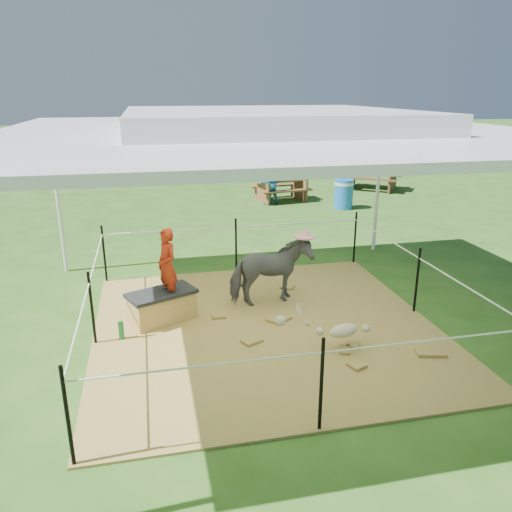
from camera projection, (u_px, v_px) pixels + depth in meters
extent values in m
plane|color=#2D5919|center=(265.00, 328.00, 6.90)|extent=(90.00, 90.00, 0.00)
cube|color=brown|center=(265.00, 327.00, 6.89)|extent=(4.60, 4.60, 0.03)
cylinder|color=silver|center=(58.00, 200.00, 8.66)|extent=(0.07, 0.07, 2.60)
cylinder|color=silver|center=(378.00, 187.00, 9.87)|extent=(0.07, 0.07, 2.60)
cube|color=white|center=(267.00, 132.00, 6.06)|extent=(6.30, 6.30, 0.08)
cube|color=white|center=(267.00, 119.00, 6.01)|extent=(3.30, 3.30, 0.22)
cylinder|color=black|center=(104.00, 254.00, 8.37)|extent=(0.04, 0.04, 1.00)
cylinder|color=black|center=(236.00, 246.00, 8.82)|extent=(0.04, 0.04, 1.00)
cylinder|color=black|center=(355.00, 238.00, 9.28)|extent=(0.04, 0.04, 1.00)
cylinder|color=black|center=(92.00, 309.00, 6.28)|extent=(0.04, 0.04, 1.00)
cylinder|color=black|center=(417.00, 281.00, 7.20)|extent=(0.04, 0.04, 1.00)
cylinder|color=black|center=(68.00, 418.00, 4.20)|extent=(0.04, 0.04, 1.00)
cylinder|color=black|center=(321.00, 386.00, 4.65)|extent=(0.04, 0.04, 1.00)
cylinder|color=white|center=(236.00, 227.00, 8.71)|extent=(4.50, 0.02, 0.02)
cylinder|color=white|center=(323.00, 353.00, 4.54)|extent=(4.50, 0.02, 0.02)
cylinder|color=white|center=(419.00, 258.00, 7.08)|extent=(0.02, 4.50, 0.02)
cylinder|color=white|center=(89.00, 283.00, 6.17)|extent=(0.02, 4.50, 0.02)
cube|color=#AE813F|center=(162.00, 307.00, 6.99)|extent=(0.97, 0.75, 0.39)
cube|color=black|center=(161.00, 293.00, 6.93)|extent=(1.05, 0.82, 0.05)
imported|color=#B72611|center=(167.00, 259.00, 6.79)|extent=(0.38, 0.45, 1.05)
cylinder|color=#186F2E|center=(121.00, 330.00, 6.49)|extent=(0.09, 0.09, 0.24)
imported|color=#46474B|center=(271.00, 272.00, 7.44)|extent=(1.29, 0.75, 1.02)
cylinder|color=pink|center=(271.00, 234.00, 7.26)|extent=(0.32, 0.32, 0.15)
cylinder|color=blue|center=(344.00, 194.00, 13.73)|extent=(0.56, 0.56, 0.80)
cube|color=#53381C|center=(281.00, 190.00, 14.74)|extent=(1.69, 1.33, 0.64)
cube|color=brown|center=(371.00, 178.00, 16.42)|extent=(2.20, 2.10, 0.74)
imported|color=teal|center=(269.00, 183.00, 14.21)|extent=(0.72, 0.64, 1.22)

